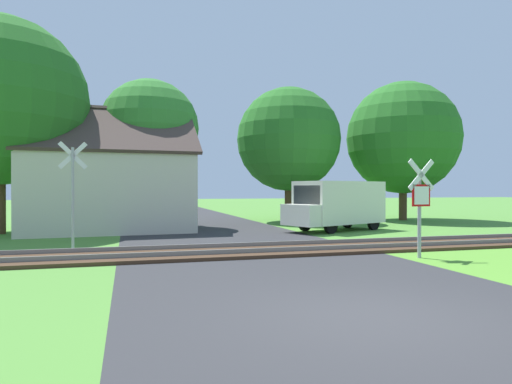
{
  "coord_description": "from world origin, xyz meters",
  "views": [
    {
      "loc": [
        -3.5,
        -5.98,
        1.9
      ],
      "look_at": [
        0.5,
        8.12,
        1.8
      ],
      "focal_mm": 32.0,
      "sensor_mm": 36.0,
      "label": 1
    }
  ],
  "objects_px": {
    "tree_center": "(149,129)",
    "tree_right": "(289,140)",
    "crossing_sign_far": "(73,187)",
    "tree_far": "(403,138)",
    "house": "(109,188)",
    "stop_sign_near": "(420,201)",
    "tree_left": "(1,101)",
    "mail_truck": "(337,203)"
  },
  "relations": [
    {
      "from": "tree_right",
      "to": "tree_center",
      "type": "distance_m",
      "value": 8.24
    },
    {
      "from": "tree_far",
      "to": "crossing_sign_far",
      "type": "bearing_deg",
      "value": -153.24
    },
    {
      "from": "tree_center",
      "to": "mail_truck",
      "type": "xyz_separation_m",
      "value": [
        8.11,
        -4.03,
        -3.59
      ]
    },
    {
      "from": "tree_left",
      "to": "mail_truck",
      "type": "bearing_deg",
      "value": -10.14
    },
    {
      "from": "tree_center",
      "to": "mail_truck",
      "type": "bearing_deg",
      "value": -26.43
    },
    {
      "from": "stop_sign_near",
      "to": "tree_far",
      "type": "distance_m",
      "value": 16.34
    },
    {
      "from": "crossing_sign_far",
      "to": "tree_far",
      "type": "bearing_deg",
      "value": 22.98
    },
    {
      "from": "house",
      "to": "mail_truck",
      "type": "bearing_deg",
      "value": -19.94
    },
    {
      "from": "crossing_sign_far",
      "to": "tree_right",
      "type": "xyz_separation_m",
      "value": [
        10.68,
        9.63,
        2.81
      ]
    },
    {
      "from": "tree_right",
      "to": "tree_center",
      "type": "relative_size",
      "value": 1.07
    },
    {
      "from": "tree_right",
      "to": "tree_far",
      "type": "xyz_separation_m",
      "value": [
        7.18,
        -0.62,
        0.24
      ]
    },
    {
      "from": "tree_center",
      "to": "mail_truck",
      "type": "height_order",
      "value": "tree_center"
    },
    {
      "from": "tree_left",
      "to": "house",
      "type": "bearing_deg",
      "value": 5.68
    },
    {
      "from": "crossing_sign_far",
      "to": "tree_left",
      "type": "bearing_deg",
      "value": 115.77
    },
    {
      "from": "house",
      "to": "tree_right",
      "type": "distance_m",
      "value": 10.69
    },
    {
      "from": "tree_right",
      "to": "tree_center",
      "type": "height_order",
      "value": "tree_right"
    },
    {
      "from": "house",
      "to": "tree_center",
      "type": "relative_size",
      "value": 1.07
    },
    {
      "from": "crossing_sign_far",
      "to": "mail_truck",
      "type": "height_order",
      "value": "crossing_sign_far"
    },
    {
      "from": "tree_left",
      "to": "tree_center",
      "type": "height_order",
      "value": "tree_left"
    },
    {
      "from": "stop_sign_near",
      "to": "tree_far",
      "type": "bearing_deg",
      "value": -127.58
    },
    {
      "from": "stop_sign_near",
      "to": "crossing_sign_far",
      "type": "relative_size",
      "value": 0.8
    },
    {
      "from": "tree_left",
      "to": "mail_truck",
      "type": "relative_size",
      "value": 1.75
    },
    {
      "from": "tree_center",
      "to": "tree_right",
      "type": "bearing_deg",
      "value": 14.31
    },
    {
      "from": "stop_sign_near",
      "to": "tree_left",
      "type": "height_order",
      "value": "tree_left"
    },
    {
      "from": "crossing_sign_far",
      "to": "tree_center",
      "type": "xyz_separation_m",
      "value": [
        2.7,
        7.59,
        2.87
      ]
    },
    {
      "from": "crossing_sign_far",
      "to": "stop_sign_near",
      "type": "bearing_deg",
      "value": -29.54
    },
    {
      "from": "house",
      "to": "mail_truck",
      "type": "xyz_separation_m",
      "value": [
        9.96,
        -2.98,
        -0.69
      ]
    },
    {
      "from": "crossing_sign_far",
      "to": "tree_far",
      "type": "height_order",
      "value": "tree_far"
    },
    {
      "from": "crossing_sign_far",
      "to": "house",
      "type": "distance_m",
      "value": 6.6
    },
    {
      "from": "crossing_sign_far",
      "to": "tree_far",
      "type": "relative_size",
      "value": 0.4
    },
    {
      "from": "tree_far",
      "to": "tree_right",
      "type": "bearing_deg",
      "value": 175.07
    },
    {
      "from": "house",
      "to": "tree_right",
      "type": "relative_size",
      "value": 1.0
    },
    {
      "from": "crossing_sign_far",
      "to": "tree_right",
      "type": "height_order",
      "value": "tree_right"
    },
    {
      "from": "stop_sign_near",
      "to": "tree_right",
      "type": "distance_m",
      "value": 14.57
    },
    {
      "from": "tree_far",
      "to": "stop_sign_near",
      "type": "bearing_deg",
      "value": -122.11
    },
    {
      "from": "crossing_sign_far",
      "to": "mail_truck",
      "type": "distance_m",
      "value": 11.4
    },
    {
      "from": "tree_right",
      "to": "stop_sign_near",
      "type": "bearing_deg",
      "value": -95.29
    },
    {
      "from": "crossing_sign_far",
      "to": "tree_right",
      "type": "bearing_deg",
      "value": 38.24
    },
    {
      "from": "crossing_sign_far",
      "to": "tree_left",
      "type": "distance_m",
      "value": 7.92
    },
    {
      "from": "tree_right",
      "to": "tree_left",
      "type": "distance_m",
      "value": 14.6
    },
    {
      "from": "tree_left",
      "to": "mail_truck",
      "type": "xyz_separation_m",
      "value": [
        14.28,
        -2.55,
        -4.37
      ]
    },
    {
      "from": "house",
      "to": "tree_far",
      "type": "height_order",
      "value": "tree_far"
    }
  ]
}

